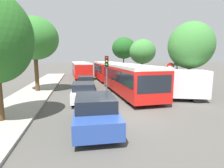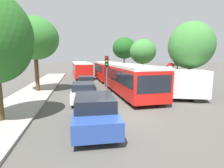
% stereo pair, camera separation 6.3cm
% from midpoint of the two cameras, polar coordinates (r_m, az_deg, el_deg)
% --- Properties ---
extents(ground_plane, '(200.00, 200.00, 0.00)m').
position_cam_midpoint_polar(ground_plane, '(9.79, 4.16, -10.93)').
color(ground_plane, '#4F4C47').
extents(kerb_strip_left, '(3.20, 31.50, 0.14)m').
position_cam_midpoint_polar(kerb_strip_left, '(20.29, -22.25, -1.07)').
color(kerb_strip_left, '#9E998E').
rests_on(kerb_strip_left, ground).
extents(articulated_bus, '(3.37, 17.87, 2.64)m').
position_cam_midpoint_polar(articulated_bus, '(19.40, 1.93, 3.49)').
color(articulated_bus, red).
rests_on(articulated_bus, ground).
extents(city_bus_rear, '(3.18, 11.51, 2.45)m').
position_cam_midpoint_polar(city_bus_rear, '(30.45, -9.97, 5.05)').
color(city_bus_rear, red).
rests_on(city_bus_rear, ground).
extents(queued_car_blue, '(2.02, 4.51, 1.55)m').
position_cam_midpoint_polar(queued_car_blue, '(8.30, -5.56, -8.88)').
color(queued_car_blue, '#284799').
rests_on(queued_car_blue, ground).
extents(queued_car_white, '(1.86, 4.13, 1.42)m').
position_cam_midpoint_polar(queued_car_white, '(13.25, -9.16, -2.58)').
color(queued_car_white, white).
rests_on(queued_car_white, ground).
extents(queued_car_green, '(1.78, 3.97, 1.36)m').
position_cam_midpoint_polar(queued_car_green, '(18.53, -8.44, 0.56)').
color(queued_car_green, '#236638').
rests_on(queued_car_green, ground).
extents(white_van, '(5.36, 3.44, 2.31)m').
position_cam_midpoint_polar(white_van, '(14.39, 20.13, 0.00)').
color(white_van, silver).
rests_on(white_van, ground).
extents(traffic_light, '(0.36, 0.39, 3.40)m').
position_cam_midpoint_polar(traffic_light, '(15.21, -1.60, 5.73)').
color(traffic_light, '#56595E').
rests_on(traffic_light, ground).
extents(no_entry_sign, '(0.70, 0.08, 2.82)m').
position_cam_midpoint_polar(no_entry_sign, '(16.48, 18.59, 3.35)').
color(no_entry_sign, '#56595E').
rests_on(no_entry_sign, ground).
extents(direction_sign_post, '(0.17, 1.40, 3.60)m').
position_cam_midpoint_polar(direction_sign_post, '(17.75, 20.68, 5.83)').
color(direction_sign_post, '#56595E').
rests_on(direction_sign_post, ground).
extents(tree_left_mid, '(4.31, 4.31, 6.96)m').
position_cam_midpoint_polar(tree_left_mid, '(17.92, -23.84, 13.42)').
color(tree_left_mid, '#51381E').
rests_on(tree_left_mid, ground).
extents(tree_right_near, '(3.87, 3.87, 6.34)m').
position_cam_midpoint_polar(tree_right_near, '(17.00, 24.48, 11.35)').
color(tree_right_near, '#51381E').
rests_on(tree_right_near, ground).
extents(tree_right_mid, '(3.90, 3.90, 5.98)m').
position_cam_midpoint_polar(tree_right_mid, '(27.02, 10.11, 10.35)').
color(tree_right_mid, '#51381E').
rests_on(tree_right_mid, ground).
extents(tree_right_far, '(5.01, 5.01, 7.54)m').
position_cam_midpoint_polar(tree_right_far, '(38.21, 4.08, 11.46)').
color(tree_right_far, '#51381E').
rests_on(tree_right_far, ground).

